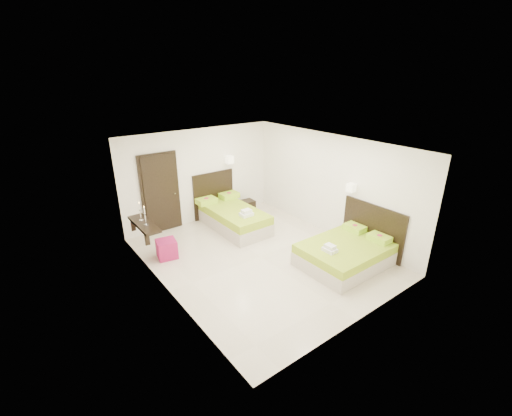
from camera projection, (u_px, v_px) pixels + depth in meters
floor at (260, 257)px, 7.96m from camera, size 5.50×5.50×0.00m
bed_single at (232, 216)px, 9.36m from camera, size 1.29×2.15×1.78m
bed_double at (347, 252)px, 7.60m from camera, size 1.92×1.63×1.58m
nightstand at (247, 206)px, 10.42m from camera, size 0.42×0.38×0.36m
ottoman at (167, 249)px, 7.86m from camera, size 0.50×0.50×0.43m
door at (161, 194)px, 8.89m from camera, size 1.02×0.15×2.14m
console_shelf at (144, 224)px, 7.67m from camera, size 0.35×1.20×0.78m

